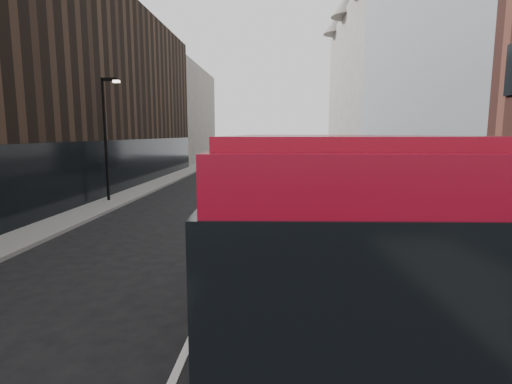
% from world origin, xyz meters
% --- Properties ---
extents(sidewalk_right, '(3.00, 80.00, 0.15)m').
position_xyz_m(sidewalk_right, '(7.50, 25.00, 0.07)').
color(sidewalk_right, slate).
rests_on(sidewalk_right, ground).
extents(sidewalk_left, '(2.00, 80.00, 0.15)m').
position_xyz_m(sidewalk_left, '(-8.00, 25.00, 0.07)').
color(sidewalk_left, slate).
rests_on(sidewalk_left, ground).
extents(building_modern_block, '(5.03, 22.00, 20.00)m').
position_xyz_m(building_modern_block, '(11.47, 21.00, 9.90)').
color(building_modern_block, '#95999F').
rests_on(building_modern_block, ground).
extents(building_victorian, '(6.50, 24.00, 21.00)m').
position_xyz_m(building_victorian, '(11.38, 44.00, 9.66)').
color(building_victorian, slate).
rests_on(building_victorian, ground).
extents(building_left_mid, '(5.00, 24.00, 14.00)m').
position_xyz_m(building_left_mid, '(-11.50, 30.00, 7.00)').
color(building_left_mid, black).
rests_on(building_left_mid, ground).
extents(building_left_far, '(5.00, 20.00, 13.00)m').
position_xyz_m(building_left_far, '(-11.50, 52.00, 6.50)').
color(building_left_far, slate).
rests_on(building_left_far, ground).
extents(street_lamp, '(1.06, 0.22, 7.00)m').
position_xyz_m(street_lamp, '(-8.22, 18.00, 4.18)').
color(street_lamp, black).
rests_on(street_lamp, sidewalk_left).
extents(red_bus, '(2.69, 9.93, 3.98)m').
position_xyz_m(red_bus, '(2.20, 2.35, 2.21)').
color(red_bus, maroon).
rests_on(red_bus, ground).
extents(grey_bus, '(3.65, 12.05, 3.84)m').
position_xyz_m(grey_bus, '(2.04, 40.19, 2.06)').
color(grey_bus, black).
rests_on(grey_bus, ground).
extents(car_a, '(2.33, 4.68, 1.53)m').
position_xyz_m(car_a, '(2.58, 14.92, 0.77)').
color(car_a, black).
rests_on(car_a, ground).
extents(car_b, '(1.49, 4.15, 1.36)m').
position_xyz_m(car_b, '(3.56, 23.61, 0.68)').
color(car_b, gray).
rests_on(car_b, ground).
extents(car_c, '(1.98, 4.60, 1.32)m').
position_xyz_m(car_c, '(4.16, 24.72, 0.66)').
color(car_c, black).
rests_on(car_c, ground).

